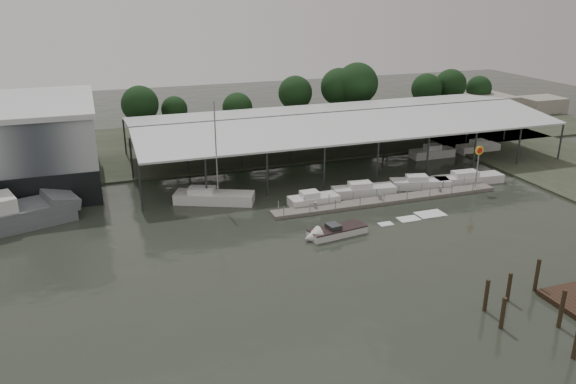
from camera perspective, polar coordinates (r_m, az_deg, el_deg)
name	(u,v)px	position (r m, az deg, el deg)	size (l,w,h in m)	color
ground	(296,258)	(51.55, 0.77, -6.72)	(200.00, 200.00, 0.00)	#272C24
land_strip_far	(204,144)	(89.70, -8.54, 4.85)	(140.00, 30.00, 0.30)	#3D4433
covered_boat_shed	(340,117)	(80.30, 5.34, 7.64)	(58.24, 24.00, 6.96)	#BCBEC1
floating_dock	(388,200)	(65.70, 10.09, -0.80)	(28.00, 2.00, 1.40)	#635E57
shell_fuel_sign	(478,159)	(71.04, 18.78, 3.18)	(1.10, 0.18, 5.55)	gray
distant_commercial_buildings	(502,105)	(117.50, 20.91, 8.22)	(22.00, 8.00, 4.00)	gray
white_sailboat	(213,197)	(64.83, -7.63, -0.53)	(9.32, 6.04, 12.01)	silver
speedboat_underway	(333,232)	(55.93, 4.54, -4.11)	(17.63, 4.42, 2.00)	silver
moored_cruiser_0	(313,200)	(63.67, 2.57, -0.79)	(5.77, 2.34, 1.70)	silver
moored_cruiser_1	(363,190)	(67.23, 7.63, 0.19)	(7.75, 3.06, 1.70)	silver
moored_cruiser_2	(419,183)	(70.98, 13.21, 0.90)	(7.48, 3.95, 1.70)	silver
moored_cruiser_3	(467,179)	(74.19, 17.76, 1.30)	(9.25, 2.88, 1.70)	silver
mooring_pilings	(529,306)	(45.91, 23.30, -10.57)	(6.51, 8.35, 3.65)	#34291A
horizon_tree_line	(338,91)	(101.20, 5.05, 10.19)	(69.70, 9.59, 11.04)	#302115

